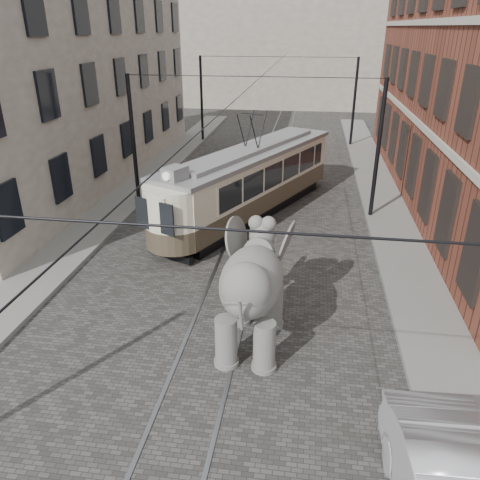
# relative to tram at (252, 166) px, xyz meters

# --- Properties ---
(ground) EXTENTS (120.00, 120.00, 0.00)m
(ground) POSITION_rel_tram_xyz_m (0.15, -5.66, -2.26)
(ground) COLOR #484543
(tram_rails) EXTENTS (1.54, 80.00, 0.02)m
(tram_rails) POSITION_rel_tram_xyz_m (0.15, -5.66, -2.25)
(tram_rails) COLOR slate
(tram_rails) RESTS_ON ground
(sidewalk_right) EXTENTS (2.00, 60.00, 0.15)m
(sidewalk_right) POSITION_rel_tram_xyz_m (6.15, -5.66, -2.19)
(sidewalk_right) COLOR slate
(sidewalk_right) RESTS_ON ground
(sidewalk_left) EXTENTS (2.00, 60.00, 0.15)m
(sidewalk_left) POSITION_rel_tram_xyz_m (-6.35, -5.66, -2.19)
(sidewalk_left) COLOR slate
(sidewalk_left) RESTS_ON ground
(stucco_building) EXTENTS (7.00, 24.00, 10.00)m
(stucco_building) POSITION_rel_tram_xyz_m (-10.85, 4.34, 2.74)
(stucco_building) COLOR gray
(stucco_building) RESTS_ON ground
(distant_block) EXTENTS (28.00, 10.00, 14.00)m
(distant_block) POSITION_rel_tram_xyz_m (0.15, 34.34, 4.74)
(distant_block) COLOR gray
(distant_block) RESTS_ON ground
(catenary) EXTENTS (11.00, 30.20, 6.00)m
(catenary) POSITION_rel_tram_xyz_m (-0.05, -0.66, 0.74)
(catenary) COLOR black
(catenary) RESTS_ON ground
(tram) EXTENTS (6.93, 11.34, 4.53)m
(tram) POSITION_rel_tram_xyz_m (0.00, 0.00, 0.00)
(tram) COLOR beige
(tram) RESTS_ON ground
(elephant) EXTENTS (2.85, 4.97, 3.00)m
(elephant) POSITION_rel_tram_xyz_m (1.21, -9.58, -0.77)
(elephant) COLOR #66635E
(elephant) RESTS_ON ground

